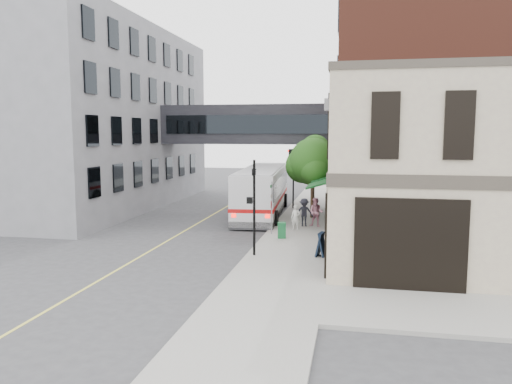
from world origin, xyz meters
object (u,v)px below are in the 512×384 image
at_px(bus, 262,189).
at_px(pedestrian_a, 296,217).
at_px(pedestrian_b, 316,212).
at_px(pedestrian_c, 304,212).
at_px(newspaper_box, 282,230).
at_px(sandwich_board, 321,244).

bearing_deg(bus, pedestrian_a, -61.86).
bearing_deg(pedestrian_b, pedestrian_a, -119.12).
bearing_deg(pedestrian_a, bus, 127.45).
height_order(pedestrian_a, pedestrian_c, pedestrian_c).
distance_m(pedestrian_a, newspaper_box, 2.53).
relative_size(pedestrian_b, sandwich_board, 1.56).
bearing_deg(pedestrian_a, sandwich_board, -63.26).
bearing_deg(pedestrian_c, bus, 117.77).
bearing_deg(newspaper_box, sandwich_board, -66.96).
distance_m(bus, sandwich_board, 12.92).
height_order(bus, pedestrian_a, bus).
xyz_separation_m(pedestrian_c, newspaper_box, (-0.85, -3.71, -0.43)).
relative_size(pedestrian_a, pedestrian_c, 0.86).
xyz_separation_m(pedestrian_a, sandwich_board, (1.92, -6.10, -0.17)).
height_order(pedestrian_c, newspaper_box, pedestrian_c).
bearing_deg(pedestrian_b, newspaper_box, -100.75).
bearing_deg(sandwich_board, pedestrian_a, 119.31).
bearing_deg(bus, sandwich_board, -67.16).
relative_size(pedestrian_b, pedestrian_c, 1.03).
bearing_deg(pedestrian_a, pedestrian_b, 58.00).
bearing_deg(pedestrian_c, newspaper_box, -112.66).
bearing_deg(sandwich_board, pedestrian_b, 108.10).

